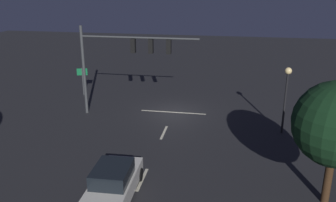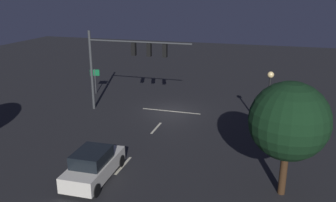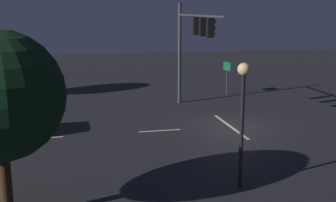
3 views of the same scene
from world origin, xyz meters
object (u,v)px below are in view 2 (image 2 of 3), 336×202
at_px(street_lamp_left_kerb, 269,90).
at_px(route_sign, 95,76).
at_px(tree_left_near, 289,121).
at_px(car_approaching, 94,165).
at_px(traffic_signal_assembly, 126,56).

xyz_separation_m(street_lamp_left_kerb, route_sign, (16.18, -5.49, -1.40)).
relative_size(street_lamp_left_kerb, route_sign, 1.82).
xyz_separation_m(street_lamp_left_kerb, tree_left_near, (-0.98, 7.73, 0.66)).
bearing_deg(tree_left_near, car_approaching, 8.22).
distance_m(car_approaching, street_lamp_left_kerb, 12.75).
bearing_deg(route_sign, street_lamp_left_kerb, 161.25).
bearing_deg(tree_left_near, street_lamp_left_kerb, -82.78).
bearing_deg(tree_left_near, route_sign, -37.61).
xyz_separation_m(traffic_signal_assembly, street_lamp_left_kerb, (-11.07, 1.39, -1.50)).
bearing_deg(car_approaching, traffic_signal_assembly, -76.71).
distance_m(traffic_signal_assembly, street_lamp_left_kerb, 11.26).
bearing_deg(traffic_signal_assembly, car_approaching, 103.29).
bearing_deg(route_sign, car_approaching, 117.46).
height_order(car_approaching, street_lamp_left_kerb, street_lamp_left_kerb).
bearing_deg(car_approaching, route_sign, -62.54).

